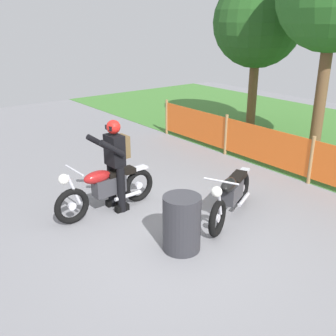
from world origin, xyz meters
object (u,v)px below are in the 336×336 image
(rider_trailing, at_px, (115,160))
(spare_drum, at_px, (182,223))
(motorcycle_lead, at_px, (231,195))
(traffic_cone, at_px, (117,160))
(motorcycle_trailing, at_px, (106,188))

(rider_trailing, bearing_deg, spare_drum, 89.54)
(motorcycle_lead, height_order, rider_trailing, rider_trailing)
(rider_trailing, relative_size, spare_drum, 1.92)
(motorcycle_lead, bearing_deg, traffic_cone, -108.86)
(motorcycle_trailing, distance_m, spare_drum, 1.83)
(rider_trailing, height_order, spare_drum, rider_trailing)
(motorcycle_trailing, height_order, spare_drum, motorcycle_trailing)
(rider_trailing, height_order, traffic_cone, rider_trailing)
(spare_drum, bearing_deg, rider_trailing, -178.70)
(motorcycle_lead, relative_size, spare_drum, 2.09)
(rider_trailing, distance_m, spare_drum, 1.89)
(traffic_cone, bearing_deg, spare_drum, -15.41)
(motorcycle_lead, xyz_separation_m, rider_trailing, (-1.58, -1.36, 0.50))
(rider_trailing, distance_m, traffic_cone, 2.07)
(motorcycle_trailing, bearing_deg, traffic_cone, -127.87)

